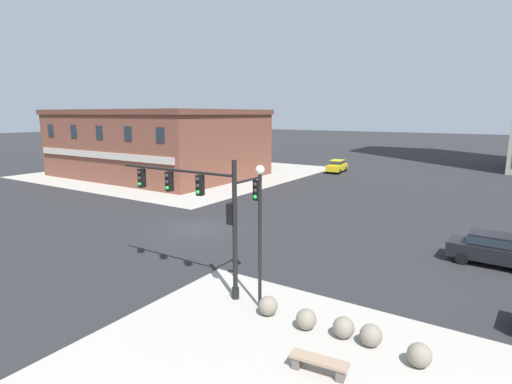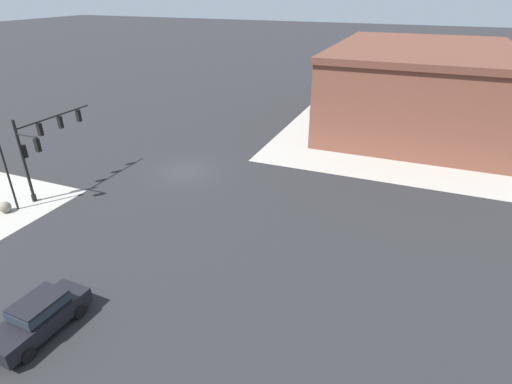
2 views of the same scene
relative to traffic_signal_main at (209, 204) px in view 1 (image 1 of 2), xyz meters
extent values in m
plane|color=#262628|center=(-7.15, 7.06, -3.93)|extent=(320.00, 320.00, 0.00)
cube|color=#A8A399|center=(-27.15, 27.06, -3.93)|extent=(32.00, 32.00, 0.02)
cylinder|color=black|center=(1.54, -0.19, -3.68)|extent=(0.32, 0.32, 0.50)
cylinder|color=black|center=(1.54, -0.19, -0.93)|extent=(0.20, 0.20, 6.00)
cylinder|color=black|center=(-1.77, -0.19, 1.40)|extent=(6.62, 0.12, 0.12)
cylinder|color=black|center=(1.54, 0.71, 1.10)|extent=(0.11, 1.80, 0.11)
cube|color=black|center=(-0.30, -0.19, 0.85)|extent=(0.28, 0.28, 0.90)
sphere|color=#282828|center=(-0.30, -0.35, 1.13)|extent=(0.18, 0.18, 0.18)
sphere|color=#282828|center=(-0.30, -0.35, 0.85)|extent=(0.18, 0.18, 0.18)
sphere|color=green|center=(-0.30, -0.35, 0.57)|extent=(0.18, 0.18, 0.18)
cube|color=black|center=(-2.14, -0.19, 0.85)|extent=(0.28, 0.28, 0.90)
sphere|color=#282828|center=(-2.14, -0.35, 1.13)|extent=(0.18, 0.18, 0.18)
sphere|color=#282828|center=(-2.14, -0.35, 0.85)|extent=(0.18, 0.18, 0.18)
sphere|color=green|center=(-2.14, -0.35, 0.57)|extent=(0.18, 0.18, 0.18)
cube|color=black|center=(-3.97, -0.19, 0.85)|extent=(0.28, 0.28, 0.90)
sphere|color=#282828|center=(-3.97, -0.35, 1.13)|extent=(0.18, 0.18, 0.18)
sphere|color=#282828|center=(-3.97, -0.35, 0.85)|extent=(0.18, 0.18, 0.18)
sphere|color=green|center=(-3.97, -0.35, 0.57)|extent=(0.18, 0.18, 0.18)
cube|color=black|center=(1.34, -0.19, -0.20)|extent=(0.28, 0.28, 0.90)
sphere|color=#282828|center=(1.18, -0.19, 0.08)|extent=(0.18, 0.18, 0.18)
sphere|color=#282828|center=(1.18, -0.19, -0.20)|extent=(0.18, 0.18, 0.18)
sphere|color=green|center=(1.18, -0.19, -0.48)|extent=(0.18, 0.18, 0.18)
cube|color=black|center=(1.54, 1.51, 0.55)|extent=(0.28, 0.28, 0.90)
sphere|color=#282828|center=(1.54, 1.35, 0.83)|extent=(0.18, 0.18, 0.18)
sphere|color=#282828|center=(1.54, 1.35, 0.55)|extent=(0.18, 0.18, 0.18)
sphere|color=green|center=(1.54, 1.35, 0.27)|extent=(0.18, 0.18, 0.18)
sphere|color=gray|center=(3.47, -0.65, -3.55)|extent=(0.77, 0.77, 0.77)
sphere|color=gray|center=(5.20, -0.79, -3.55)|extent=(0.77, 0.77, 0.77)
sphere|color=gray|center=(6.57, -0.59, -3.55)|extent=(0.77, 0.77, 0.77)
sphere|color=gray|center=(7.54, -0.58, -3.55)|extent=(0.77, 0.77, 0.77)
sphere|color=gray|center=(9.17, -0.89, -3.55)|extent=(0.77, 0.77, 0.77)
cube|color=#9E7F66|center=(6.67, -2.92, -3.49)|extent=(1.84, 0.68, 0.10)
cube|color=#665B51|center=(5.97, -3.00, -3.74)|extent=(0.28, 0.43, 0.39)
cube|color=#665B51|center=(7.37, -2.84, -3.74)|extent=(0.28, 0.43, 0.39)
cylinder|color=black|center=(2.85, -0.29, -1.17)|extent=(0.14, 0.14, 5.52)
sphere|color=white|center=(2.85, -0.29, 1.77)|extent=(0.36, 0.36, 0.36)
cube|color=black|center=(10.59, 10.38, -3.23)|extent=(4.47, 1.94, 0.76)
cube|color=black|center=(10.44, 10.38, -2.55)|extent=(2.17, 1.58, 0.60)
cube|color=#232D38|center=(10.44, 10.38, -2.55)|extent=(2.26, 1.62, 0.40)
cylinder|color=black|center=(9.27, 11.27, -3.61)|extent=(0.65, 0.25, 0.64)
cylinder|color=black|center=(9.20, 9.60, -3.61)|extent=(0.65, 0.25, 0.64)
cube|color=gold|center=(-9.32, 38.19, -3.23)|extent=(2.12, 4.53, 0.76)
cube|color=gold|center=(-9.33, 38.34, -2.55)|extent=(1.67, 2.23, 0.60)
cube|color=#232D38|center=(-9.33, 38.34, -2.55)|extent=(1.71, 2.32, 0.40)
cylinder|color=black|center=(-8.37, 36.90, -3.61)|extent=(0.27, 0.66, 0.64)
cylinder|color=black|center=(-10.04, 36.76, -3.61)|extent=(0.27, 0.66, 0.64)
cylinder|color=black|center=(-8.60, 39.62, -3.61)|extent=(0.27, 0.66, 0.64)
cylinder|color=black|center=(-10.26, 39.48, -3.61)|extent=(0.27, 0.66, 0.64)
cube|color=brown|center=(-28.05, 23.70, -0.07)|extent=(23.80, 17.28, 7.72)
cube|color=brown|center=(-28.05, 23.70, 4.09)|extent=(24.27, 17.63, 0.60)
cube|color=#B7B2A8|center=(-28.05, 14.94, -0.65)|extent=(22.61, 0.24, 0.70)
cube|color=#1E2833|center=(-37.57, 15.02, 1.86)|extent=(1.10, 0.08, 1.50)
cube|color=#1E2833|center=(-32.81, 15.02, 1.86)|extent=(1.10, 0.08, 1.50)
cube|color=#1E2833|center=(-28.05, 15.02, 1.86)|extent=(1.10, 0.08, 1.50)
cube|color=#1E2833|center=(-23.29, 15.02, 1.86)|extent=(1.10, 0.08, 1.50)
cube|color=#1E2833|center=(-18.53, 15.02, 1.86)|extent=(1.10, 0.08, 1.50)
camera|label=1|loc=(11.12, -13.28, 3.89)|focal=28.32mm
camera|label=2|loc=(19.43, 24.25, 9.83)|focal=28.60mm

